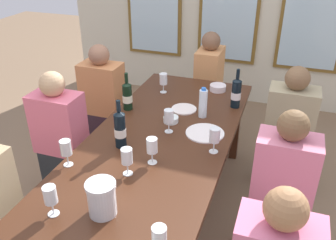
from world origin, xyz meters
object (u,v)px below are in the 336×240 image
object	(u,v)px
wine_glass_2	(66,149)
wine_glass_7	(169,117)
dining_table	(159,147)
metal_pitcher	(102,198)
wine_glass_0	(159,237)
white_plate_1	(205,133)
wine_glass_6	(50,196)
tasting_bowl_0	(171,119)
wine_bottle_0	(120,129)
tasting_bowl_2	(218,88)
seated_person_0	(104,104)
wine_bottle_1	(236,93)
white_plate_0	(184,109)
wine_glass_5	(215,136)
wine_bottle_2	(127,96)
water_bottle	(203,103)
wine_glass_3	(163,80)
seated_person_1	(287,134)
seated_person_6	(208,86)
seated_person_4	(61,141)
wine_glass_4	(127,157)
seated_person_5	(281,191)

from	to	relation	value
wine_glass_2	wine_glass_7	distance (m)	0.74
dining_table	metal_pitcher	world-z (taller)	metal_pitcher
wine_glass_0	white_plate_1	bearing A→B (deg)	93.65
wine_glass_6	tasting_bowl_0	bearing A→B (deg)	77.36
dining_table	wine_bottle_0	world-z (taller)	wine_bottle_0
wine_glass_2	white_plate_1	bearing A→B (deg)	42.43
tasting_bowl_2	seated_person_0	distance (m)	1.10
wine_bottle_1	wine_glass_0	bearing A→B (deg)	-91.91
dining_table	wine_glass_2	size ratio (longest dim) A/B	13.17
white_plate_0	wine_glass_5	bearing A→B (deg)	-55.21
wine_bottle_0	wine_glass_0	world-z (taller)	wine_bottle_0
wine_bottle_2	wine_glass_2	world-z (taller)	wine_bottle_2
dining_table	tasting_bowl_0	bearing A→B (deg)	89.99
tasting_bowl_0	wine_glass_2	world-z (taller)	wine_glass_2
water_bottle	white_plate_1	bearing A→B (deg)	-71.70
wine_glass_3	seated_person_1	size ratio (longest dim) A/B	0.16
water_bottle	wine_glass_5	xyz separation A→B (m)	(0.19, -0.45, 0.00)
wine_bottle_2	seated_person_6	distance (m)	1.26
wine_glass_6	wine_glass_3	bearing A→B (deg)	89.45
seated_person_0	seated_person_4	xyz separation A→B (m)	(0.00, -0.71, 0.00)
wine_glass_7	seated_person_1	size ratio (longest dim) A/B	0.16
dining_table	tasting_bowl_2	bearing A→B (deg)	77.65
wine_glass_7	white_plate_1	bearing A→B (deg)	12.93
wine_bottle_1	wine_glass_4	size ratio (longest dim) A/B	1.85
tasting_bowl_2	seated_person_0	size ratio (longest dim) A/B	0.13
water_bottle	wine_glass_2	bearing A→B (deg)	-124.95
seated_person_1	seated_person_4	size ratio (longest dim) A/B	1.00
tasting_bowl_0	wine_glass_5	world-z (taller)	wine_glass_5
wine_bottle_2	wine_glass_2	size ratio (longest dim) A/B	1.75
wine_bottle_2	wine_glass_3	bearing A→B (deg)	68.45
white_plate_0	tasting_bowl_2	xyz separation A→B (m)	(0.17, 0.46, 0.02)
wine_glass_6	wine_glass_7	xyz separation A→B (m)	(0.28, 0.98, -0.00)
metal_pitcher	water_bottle	world-z (taller)	water_bottle
white_plate_1	wine_glass_5	world-z (taller)	wine_glass_5
white_plate_1	wine_glass_5	distance (m)	0.26
seated_person_4	wine_glass_6	bearing A→B (deg)	-56.76
wine_glass_5	seated_person_6	xyz separation A→B (m)	(-0.39, 1.53, -0.33)
white_plate_1	seated_person_0	size ratio (longest dim) A/B	0.25
tasting_bowl_2	white_plate_1	bearing A→B (deg)	-84.31
wine_glass_7	seated_person_4	size ratio (longest dim) A/B	0.16
wine_glass_0	seated_person_4	world-z (taller)	seated_person_4
metal_pitcher	seated_person_5	size ratio (longest dim) A/B	0.17
wine_bottle_1	dining_table	bearing A→B (deg)	-121.42
white_plate_1	wine_bottle_2	size ratio (longest dim) A/B	0.90
wine_glass_7	seated_person_0	size ratio (longest dim) A/B	0.16
metal_pitcher	seated_person_1	xyz separation A→B (m)	(0.86, 1.53, -0.31)
wine_glass_0	seated_person_0	world-z (taller)	seated_person_0
tasting_bowl_0	wine_glass_4	world-z (taller)	wine_glass_4
wine_bottle_0	seated_person_1	bearing A→B (deg)	41.01
seated_person_1	seated_person_4	distance (m)	1.84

